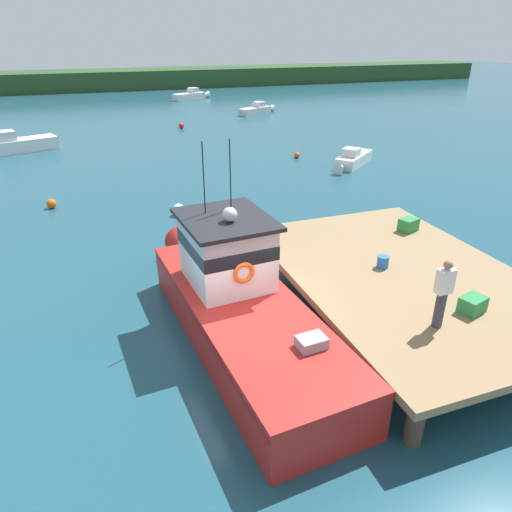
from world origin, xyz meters
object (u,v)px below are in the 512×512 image
mooring_buoy_inshore (179,210)px  moored_boat_off_the_point (191,95)px  main_fishing_boat (237,299)px  crate_stack_near_edge (473,304)px  crate_single_by_cleat (408,225)px  deckhand_by_the_boat (443,293)px  moored_boat_near_channel (257,110)px  mooring_buoy_channel_marker (297,155)px  mooring_buoy_spare_mooring (51,204)px  moored_boat_far_right (352,159)px  bait_bucket (383,262)px  moored_boat_far_left (14,145)px  mooring_buoy_outer (181,126)px

mooring_buoy_inshore → moored_boat_off_the_point: bearing=76.4°
main_fishing_boat → crate_stack_near_edge: 5.64m
main_fishing_boat → crate_single_by_cleat: (6.56, 1.95, 0.40)m
deckhand_by_the_boat → moored_boat_near_channel: deckhand_by_the_boat is taller
crate_stack_near_edge → mooring_buoy_channel_marker: size_ratio=1.67×
moored_boat_near_channel → moored_boat_off_the_point: bearing=105.6°
deckhand_by_the_boat → mooring_buoy_spare_mooring: deckhand_by_the_boat is taller
moored_boat_off_the_point → mooring_buoy_channel_marker: (-0.06, -29.86, -0.25)m
main_fishing_boat → moored_boat_far_right: (11.53, 13.83, -0.63)m
bait_bucket → mooring_buoy_spare_mooring: bearing=127.2°
main_fishing_boat → moored_boat_off_the_point: bearing=78.7°
moored_boat_far_right → moored_boat_far_left: bearing=151.2°
main_fishing_boat → moored_boat_off_the_point: (9.33, 46.53, -0.58)m
crate_stack_near_edge → mooring_buoy_outer: (-0.40, 31.67, -1.17)m
moored_boat_far_right → mooring_buoy_spare_mooring: 16.51m
moored_boat_off_the_point → mooring_buoy_inshore: (-9.03, -37.40, -0.18)m
moored_boat_far_left → moored_boat_far_right: 21.67m
crate_single_by_cleat → moored_boat_far_left: 26.37m
mooring_buoy_inshore → crate_single_by_cleat: bearing=-48.9°
moored_boat_far_right → mooring_buoy_channel_marker: 3.63m
deckhand_by_the_boat → moored_boat_near_channel: (9.12, 36.78, -1.68)m
bait_bucket → mooring_buoy_inshore: (-3.96, 9.18, -1.12)m
mooring_buoy_spare_mooring → mooring_buoy_inshore: bearing=-28.7°
moored_boat_near_channel → mooring_buoy_outer: moored_boat_near_channel is taller
bait_bucket → deckhand_by_the_boat: (-0.51, -2.89, 0.69)m
moored_boat_far_left → deckhand_by_the_boat: bearing=-67.6°
crate_single_by_cleat → bait_bucket: 3.05m
mooring_buoy_inshore → mooring_buoy_outer: mooring_buoy_inshore is taller
moored_boat_near_channel → mooring_buoy_inshore: 27.72m
moored_boat_near_channel → mooring_buoy_spare_mooring: size_ratio=9.99×
mooring_buoy_spare_mooring → moored_boat_far_left: bearing=101.9°
bait_bucket → mooring_buoy_channel_marker: size_ratio=0.95×
mooring_buoy_outer → bait_bucket: bearing=-90.5°
main_fishing_boat → mooring_buoy_outer: 29.31m
moored_boat_off_the_point → crate_stack_near_edge: bearing=-95.1°
bait_bucket → moored_boat_far_left: size_ratio=0.06×
bait_bucket → mooring_buoy_inshore: bait_bucket is taller
moored_boat_near_channel → mooring_buoy_channel_marker: moored_boat_near_channel is taller
crate_stack_near_edge → mooring_buoy_inshore: size_ratio=1.18×
mooring_buoy_inshore → mooring_buoy_spare_mooring: size_ratio=1.21×
mooring_buoy_spare_mooring → moored_boat_off_the_point: bearing=67.7°
bait_bucket → moored_boat_far_right: bearing=62.3°
moored_boat_off_the_point → moored_boat_far_left: size_ratio=0.86×
mooring_buoy_outer → mooring_buoy_spare_mooring: bearing=-118.9°
main_fishing_boat → mooring_buoy_inshore: size_ratio=19.49×
mooring_buoy_inshore → mooring_buoy_channel_marker: 11.72m
crate_single_by_cleat → moored_boat_off_the_point: crate_single_by_cleat is taller
crate_stack_near_edge → moored_boat_off_the_point: crate_stack_near_edge is taller
moored_boat_far_left → mooring_buoy_channel_marker: 18.38m
crate_single_by_cleat → moored_boat_near_channel: size_ratio=0.14×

